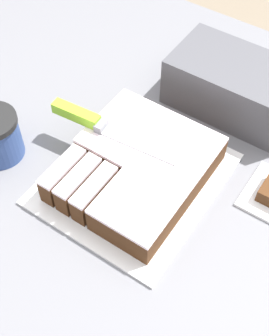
{
  "coord_description": "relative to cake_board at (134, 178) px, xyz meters",
  "views": [
    {
      "loc": [
        0.26,
        -0.43,
        1.6
      ],
      "look_at": [
        -0.02,
        -0.01,
        0.94
      ],
      "focal_mm": 50.0,
      "sensor_mm": 36.0,
      "label": 1
    }
  ],
  "objects": [
    {
      "name": "countertop",
      "position": [
        0.02,
        0.01,
        -0.45
      ],
      "size": [
        1.4,
        1.1,
        0.9
      ],
      "color": "slate",
      "rests_on": "ground_plane"
    },
    {
      "name": "cake_board",
      "position": [
        0.0,
        0.0,
        0.0
      ],
      "size": [
        0.29,
        0.33,
        0.01
      ],
      "color": "white",
      "rests_on": "countertop"
    },
    {
      "name": "cake",
      "position": [
        0.0,
        0.0,
        0.03
      ],
      "size": [
        0.23,
        0.27,
        0.06
      ],
      "color": "#472814",
      "rests_on": "cake_board"
    },
    {
      "name": "knife",
      "position": [
        -0.11,
        0.02,
        0.07
      ],
      "size": [
        0.26,
        0.05,
        0.02
      ],
      "rotation": [
        0.0,
        0.0,
        0.09
      ],
      "color": "silver",
      "rests_on": "cake"
    },
    {
      "name": "storage_box",
      "position": [
        0.06,
        0.27,
        0.05
      ],
      "size": [
        0.26,
        0.15,
        0.11
      ],
      "color": "#47474C",
      "rests_on": "countertop"
    }
  ]
}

